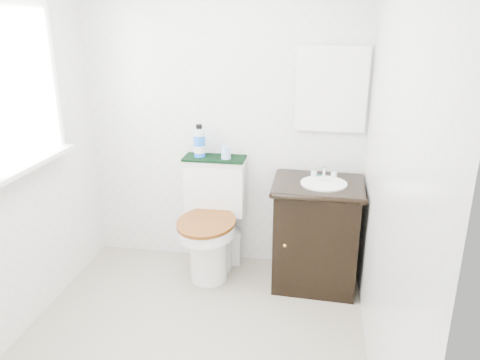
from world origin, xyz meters
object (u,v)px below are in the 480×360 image
(vanity, at_px, (317,232))
(cup, at_px, (226,153))
(toilet, at_px, (212,226))
(trash_bin, at_px, (229,246))
(mouthwash_bottle, at_px, (199,142))

(vanity, xyz_separation_m, cup, (-0.72, 0.16, 0.54))
(toilet, distance_m, trash_bin, 0.30)
(toilet, relative_size, mouthwash_bottle, 3.52)
(vanity, distance_m, trash_bin, 0.79)
(toilet, bearing_deg, trash_bin, 52.90)
(vanity, distance_m, mouthwash_bottle, 1.13)
(toilet, distance_m, vanity, 0.82)
(toilet, height_order, trash_bin, toilet)
(trash_bin, relative_size, mouthwash_bottle, 1.13)
(trash_bin, xyz_separation_m, cup, (-0.01, -0.03, 0.82))
(mouthwash_bottle, height_order, cup, mouthwash_bottle)
(mouthwash_bottle, distance_m, cup, 0.22)
(vanity, distance_m, cup, 0.91)
(mouthwash_bottle, bearing_deg, cup, -5.57)
(vanity, xyz_separation_m, mouthwash_bottle, (-0.93, 0.18, 0.61))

